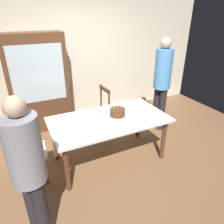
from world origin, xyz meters
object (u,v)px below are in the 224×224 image
Objects in this scene: china_cabinet at (38,84)px; birthday_cake at (117,113)px; dining_table at (109,123)px; chair_upholstered at (22,150)px; person_celebrant at (28,168)px; person_guest at (162,80)px; plate_far_side at (98,114)px; chair_spindle_back at (97,113)px; plate_near_guest at (146,117)px; plate_near_celebrant at (83,132)px.

birthday_cake is at bearing -58.95° from china_cabinet.
dining_table is 1.88× the size of chair_upholstered.
china_cabinet is at bearing 79.56° from person_celebrant.
person_guest reaches higher than birthday_cake.
chair_upholstered reaches higher than plate_far_side.
chair_spindle_back is 0.50× the size of china_cabinet.
plate_near_guest is at bearing -67.69° from chair_spindle_back.
plate_far_side is 0.23× the size of chair_upholstered.
plate_near_celebrant is 1.03m from plate_near_guest.
dining_table is 8.12× the size of plate_near_celebrant.
plate_near_celebrant is 0.12× the size of china_cabinet.
plate_far_side is 0.76m from plate_near_guest.
plate_far_side is 1.00× the size of plate_near_guest.
chair_spindle_back reaches higher than plate_far_side.
plate_near_celebrant is at bearing 41.49° from person_celebrant.
dining_table is 0.58m from plate_near_guest.
person_celebrant is at bearing -136.51° from plate_far_side.
plate_near_guest is 1.11m from person_guest.
birthday_cake is at bearing 19.17° from plate_near_celebrant.
plate_near_guest is 0.23× the size of chair_spindle_back.
plate_far_side is at bearing 46.85° from plate_near_celebrant.
chair_spindle_back is at bearing 27.40° from chair_upholstered.
plate_near_guest reaches higher than dining_table.
plate_near_celebrant is at bearing -121.19° from chair_spindle_back.
chair_upholstered is at bearing -152.60° from chair_spindle_back.
person_guest is at bearing 10.34° from plate_far_side.
chair_upholstered is (-1.40, -0.73, 0.07)m from chair_spindle_back.
dining_table is at bearing -160.55° from person_guest.
dining_table is 6.38× the size of birthday_cake.
birthday_cake is at bearing 150.11° from plate_near_guest.
chair_upholstered reaches higher than plate_near_guest.
chair_spindle_back is at bearing 50.93° from person_celebrant.
chair_upholstered is (-1.28, 0.07, -0.13)m from dining_table.
chair_spindle_back reaches higher than plate_near_guest.
chair_spindle_back is 2.20m from person_celebrant.
birthday_cake is 1.31m from person_guest.
plate_near_guest is at bearing 20.33° from person_celebrant.
chair_upholstered is 2.71m from person_guest.
person_guest is (1.23, -0.32, 0.59)m from chair_spindle_back.
birthday_cake is 0.29× the size of chair_upholstered.
plate_near_guest is 0.12× the size of person_guest.
birthday_cake is 0.86m from chair_spindle_back.
plate_far_side is at bearing 145.56° from plate_near_guest.
chair_spindle_back is (-0.03, 0.79, -0.35)m from birthday_cake.
person_guest reaches higher than chair_upholstered.
plate_near_celebrant is 1.99m from person_guest.
chair_spindle_back is at bearing 165.41° from person_guest.
china_cabinet is (0.50, 1.49, 0.42)m from chair_upholstered.
birthday_cake is 0.29× the size of chair_spindle_back.
plate_near_celebrant reaches higher than dining_table.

